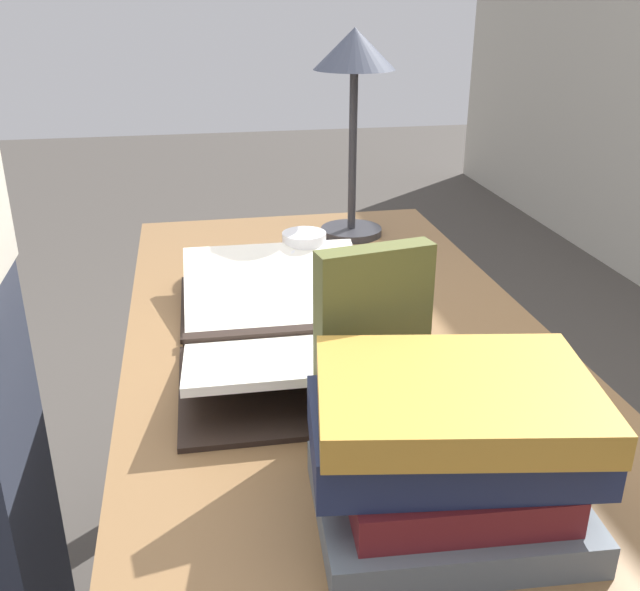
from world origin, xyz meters
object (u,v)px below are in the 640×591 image
open_book (285,327)px  book_stack_tall (451,452)px  reading_lamp (354,73)px  coffee_mug (304,255)px  book_standing_upright (373,344)px

open_book → book_stack_tall: 0.47m
reading_lamp → coffee_mug: (0.24, -0.15, -0.31)m
book_standing_upright → reading_lamp: size_ratio=0.55×
coffee_mug → open_book: bearing=-15.5°
open_book → book_standing_upright: (0.27, 0.07, 0.10)m
reading_lamp → coffee_mug: reading_lamp is taller
book_standing_upright → open_book: bearing=-175.8°
open_book → coffee_mug: size_ratio=5.45×
book_stack_tall → coffee_mug: book_stack_tall is taller
open_book → coffee_mug: (-0.27, 0.07, 0.02)m
open_book → reading_lamp: 0.65m
book_standing_upright → book_stack_tall: bearing=1.9°
open_book → book_standing_upright: size_ratio=2.32×
book_stack_tall → book_standing_upright: (-0.18, -0.04, 0.04)m
reading_lamp → coffee_mug: bearing=-32.2°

